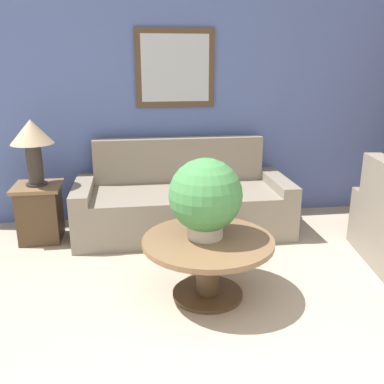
# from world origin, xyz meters

# --- Properties ---
(wall_back) EXTENTS (6.64, 0.09, 2.60)m
(wall_back) POSITION_xyz_m (-0.01, 3.36, 1.31)
(wall_back) COLOR #5166A8
(wall_back) RESTS_ON ground_plane
(couch_main) EXTENTS (2.20, 0.90, 0.94)m
(couch_main) POSITION_xyz_m (-0.24, 2.86, 0.30)
(couch_main) COLOR gray
(couch_main) RESTS_ON ground_plane
(coffee_table) EXTENTS (0.98, 0.98, 0.47)m
(coffee_table) POSITION_xyz_m (-0.21, 1.51, 0.34)
(coffee_table) COLOR #4C3823
(coffee_table) RESTS_ON ground_plane
(side_table) EXTENTS (0.46, 0.46, 0.57)m
(side_table) POSITION_xyz_m (-1.67, 2.80, 0.29)
(side_table) COLOR #4C3823
(side_table) RESTS_ON ground_plane
(table_lamp) EXTENTS (0.40, 0.40, 0.64)m
(table_lamp) POSITION_xyz_m (-1.67, 2.80, 1.03)
(table_lamp) COLOR #2D2823
(table_lamp) RESTS_ON side_table
(potted_plant_on_table) EXTENTS (0.54, 0.54, 0.60)m
(potted_plant_on_table) POSITION_xyz_m (-0.22, 1.55, 0.79)
(potted_plant_on_table) COLOR beige
(potted_plant_on_table) RESTS_ON coffee_table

